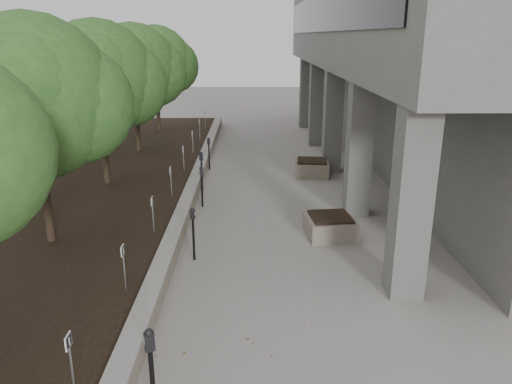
{
  "coord_description": "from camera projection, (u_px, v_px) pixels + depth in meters",
  "views": [
    {
      "loc": [
        0.18,
        -8.34,
        5.27
      ],
      "look_at": [
        0.31,
        5.2,
        0.94
      ],
      "focal_mm": 34.5,
      "sensor_mm": 36.0,
      "label": 1
    }
  ],
  "objects": [
    {
      "name": "planting_bed",
      "position": [
        97.0,
        180.0,
        18.0
      ],
      "size": [
        7.0,
        26.0,
        0.4
      ],
      "primitive_type": "cube",
      "color": "black",
      "rests_on": "ground"
    },
    {
      "name": "crabapple_tree_4",
      "position": [
        134.0,
        88.0,
        20.93
      ],
      "size": [
        4.6,
        4.0,
        5.44
      ],
      "primitive_type": null,
      "color": "#2C5B23",
      "rests_on": "planting_bed"
    },
    {
      "name": "parking_sign_3",
      "position": [
        153.0,
        215.0,
        12.59
      ],
      "size": [
        0.04,
        0.22,
        0.96
      ],
      "primitive_type": null,
      "color": "black",
      "rests_on": "planting_bed"
    },
    {
      "name": "parking_sign_8",
      "position": [
        205.0,
        119.0,
        26.88
      ],
      "size": [
        0.04,
        0.22,
        0.96
      ],
      "primitive_type": null,
      "color": "black",
      "rests_on": "planting_bed"
    },
    {
      "name": "parking_meter_3",
      "position": [
        202.0,
        187.0,
        15.62
      ],
      "size": [
        0.15,
        0.12,
        1.35
      ],
      "primitive_type": null,
      "rotation": [
        0.0,
        0.0,
        0.23
      ],
      "color": "black",
      "rests_on": "ground"
    },
    {
      "name": "crabapple_tree_2",
      "position": [
        37.0,
        132.0,
        11.41
      ],
      "size": [
        4.6,
        4.0,
        5.44
      ],
      "primitive_type": null,
      "color": "#2C5B23",
      "rests_on": "planting_bed"
    },
    {
      "name": "planter_back",
      "position": [
        311.0,
        167.0,
        19.3
      ],
      "size": [
        1.46,
        1.46,
        0.62
      ],
      "primitive_type": null,
      "rotation": [
        0.0,
        0.0,
        -0.1
      ],
      "color": "gray",
      "rests_on": "ground"
    },
    {
      "name": "crabapple_tree_5",
      "position": [
        156.0,
        78.0,
        25.69
      ],
      "size": [
        4.6,
        4.0,
        5.44
      ],
      "primitive_type": null,
      "color": "#2C5B23",
      "rests_on": "planting_bed"
    },
    {
      "name": "ground",
      "position": [
        243.0,
        319.0,
        9.54
      ],
      "size": [
        90.0,
        90.0,
        0.0
      ],
      "primitive_type": "plane",
      "color": "gray",
      "rests_on": "ground"
    },
    {
      "name": "parking_sign_5",
      "position": [
        184.0,
        159.0,
        18.3
      ],
      "size": [
        0.04,
        0.22,
        0.96
      ],
      "primitive_type": null,
      "color": "black",
      "rests_on": "planting_bed"
    },
    {
      "name": "parking_sign_1",
      "position": [
        71.0,
        364.0,
        6.87
      ],
      "size": [
        0.04,
        0.22,
        0.96
      ],
      "primitive_type": null,
      "color": "black",
      "rests_on": "planting_bed"
    },
    {
      "name": "parking_meter_2",
      "position": [
        193.0,
        234.0,
        11.89
      ],
      "size": [
        0.15,
        0.12,
        1.35
      ],
      "primitive_type": null,
      "rotation": [
        0.0,
        0.0,
        -0.21
      ],
      "color": "black",
      "rests_on": "ground"
    },
    {
      "name": "parking_sign_6",
      "position": [
        193.0,
        142.0,
        21.16
      ],
      "size": [
        0.04,
        0.22,
        0.96
      ],
      "primitive_type": null,
      "color": "black",
      "rests_on": "planting_bed"
    },
    {
      "name": "parking_meter_5",
      "position": [
        209.0,
        154.0,
        20.03
      ],
      "size": [
        0.15,
        0.12,
        1.33
      ],
      "primitive_type": null,
      "rotation": [
        0.0,
        0.0,
        -0.18
      ],
      "color": "black",
      "rests_on": "ground"
    },
    {
      "name": "berry_scatter",
      "position": [
        242.0,
        225.0,
        14.3
      ],
      "size": [
        3.3,
        14.1,
        0.02
      ],
      "primitive_type": null,
      "color": "maroon",
      "rests_on": "ground"
    },
    {
      "name": "parking_sign_4",
      "position": [
        171.0,
        182.0,
        15.45
      ],
      "size": [
        0.04,
        0.22,
        0.96
      ],
      "primitive_type": null,
      "color": "black",
      "rests_on": "planting_bed"
    },
    {
      "name": "parking_sign_2",
      "position": [
        124.0,
        268.0,
        9.73
      ],
      "size": [
        0.04,
        0.22,
        0.96
      ],
      "primitive_type": null,
      "color": "black",
      "rests_on": "planting_bed"
    },
    {
      "name": "planter_front",
      "position": [
        330.0,
        226.0,
        13.44
      ],
      "size": [
        1.4,
        1.4,
        0.59
      ],
      "primitive_type": null,
      "rotation": [
        0.0,
        0.0,
        0.11
      ],
      "color": "gray",
      "rests_on": "ground"
    },
    {
      "name": "parking_meter_1",
      "position": [
        152.0,
        379.0,
        6.71
      ],
      "size": [
        0.19,
        0.16,
        1.58
      ],
      "primitive_type": null,
      "rotation": [
        0.0,
        0.0,
        0.35
      ],
      "color": "black",
      "rests_on": "ground"
    },
    {
      "name": "retaining_wall",
      "position": [
        197.0,
        179.0,
        18.02
      ],
      "size": [
        0.39,
        26.0,
        0.5
      ],
      "primitive_type": null,
      "color": "gray",
      "rests_on": "ground"
    },
    {
      "name": "crabapple_tree_3",
      "position": [
        100.0,
        104.0,
        16.17
      ],
      "size": [
        4.6,
        4.0,
        5.44
      ],
      "primitive_type": null,
      "color": "#2C5B23",
      "rests_on": "planting_bed"
    },
    {
      "name": "parking_sign_7",
      "position": [
        200.0,
        129.0,
        24.02
      ],
      "size": [
        0.04,
        0.22,
        0.96
      ],
      "primitive_type": null,
      "color": "black",
      "rests_on": "planting_bed"
    },
    {
      "name": "parking_meter_4",
      "position": [
        202.0,
        172.0,
        17.07
      ],
      "size": [
        0.16,
        0.12,
        1.46
      ],
      "primitive_type": null,
      "rotation": [
        0.0,
        0.0,
        -0.13
      ],
      "color": "black",
      "rests_on": "ground"
    }
  ]
}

